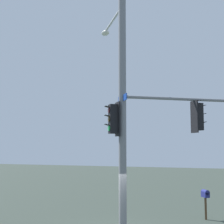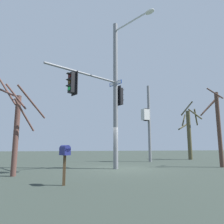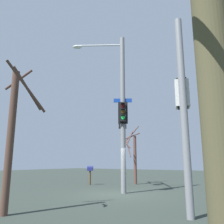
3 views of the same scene
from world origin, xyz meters
name	(u,v)px [view 2 (image 2 of 3)]	position (x,y,z in m)	size (l,w,h in m)	color
ground_plane	(122,169)	(0.00, 0.00, 0.00)	(80.00, 80.00, 0.00)	#2C352E
main_signal_pole_assembly	(111,87)	(-0.71, -0.27, 4.98)	(5.92, 3.24, 9.46)	slate
secondary_pole_assembly	(147,119)	(3.44, 4.86, 3.73)	(0.88, 0.65, 6.77)	slate
mailbox	(65,153)	(-3.18, -4.65, 1.11)	(0.43, 0.50, 1.41)	#4C3823
bare_tree_behind_pole	(16,127)	(-5.57, -2.12, 2.26)	(2.38, 1.55, 4.76)	brown
bare_tree_across_street	(189,131)	(8.56, 6.79, 2.79)	(2.15, 2.19, 6.03)	#49452D
bare_tree_corner	(218,126)	(6.55, -0.19, 2.69)	(1.63, 1.58, 5.26)	#4A342A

